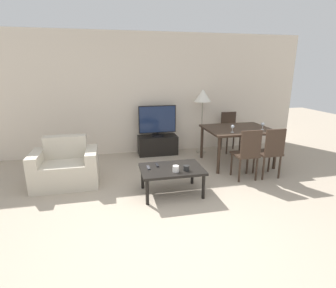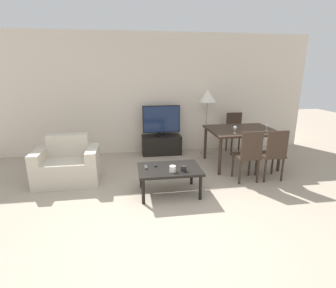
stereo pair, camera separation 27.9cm
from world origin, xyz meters
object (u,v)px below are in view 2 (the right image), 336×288
at_px(dining_chair_near_right, 273,152).
at_px(wine_glass_center, 235,128).
at_px(armchair, 68,166).
at_px(cup_colored_far, 183,168).
at_px(floor_lamp, 207,98).
at_px(dining_chair_near, 248,154).
at_px(remote_secondary, 146,167).
at_px(remote_primary, 155,165).
at_px(tv, 161,121).
at_px(dining_chair_far, 235,131).
at_px(dining_table, 241,133).
at_px(wine_glass_left, 267,126).
at_px(coffee_table, 169,171).
at_px(cup_white_near, 173,169).
at_px(tv_stand, 162,145).

bearing_deg(dining_chair_near_right, wine_glass_center, 133.60).
distance_m(armchair, cup_colored_far, 2.07).
xyz_separation_m(armchair, floor_lamp, (2.86, 1.23, 0.99)).
bearing_deg(floor_lamp, dining_chair_near_right, -67.88).
relative_size(dining_chair_near, remote_secondary, 6.19).
xyz_separation_m(dining_chair_near, remote_secondary, (-1.77, -0.17, -0.08)).
distance_m(remote_primary, remote_secondary, 0.17).
height_order(tv, floor_lamp, floor_lamp).
distance_m(dining_chair_far, remote_secondary, 2.90).
height_order(dining_table, cup_colored_far, dining_table).
xyz_separation_m(remote_primary, wine_glass_center, (1.57, 0.62, 0.41)).
xyz_separation_m(armchair, dining_chair_far, (3.55, 1.20, 0.22)).
xyz_separation_m(dining_table, wine_glass_left, (0.41, -0.23, 0.18)).
relative_size(dining_chair_near_right, remote_primary, 6.19).
height_order(dining_table, wine_glass_left, wine_glass_left).
distance_m(dining_chair_far, wine_glass_center, 1.30).
height_order(remote_primary, remote_secondary, same).
bearing_deg(dining_table, wine_glass_left, -29.13).
bearing_deg(remote_primary, dining_chair_far, 40.42).
xyz_separation_m(dining_chair_far, wine_glass_left, (0.18, -1.07, 0.33)).
bearing_deg(armchair, tv, 35.65).
height_order(dining_chair_near, floor_lamp, floor_lamp).
bearing_deg(tv, remote_secondary, -104.29).
xyz_separation_m(tv, dining_chair_far, (1.73, -0.10, -0.26)).
xyz_separation_m(dining_chair_near_right, cup_colored_far, (-1.68, -0.39, -0.05)).
bearing_deg(dining_chair_near_right, armchair, 172.31).
relative_size(dining_chair_near, remote_primary, 6.19).
relative_size(dining_chair_far, cup_colored_far, 10.22).
distance_m(dining_table, remote_primary, 2.08).
xyz_separation_m(dining_chair_near_right, remote_primary, (-2.08, -0.09, -0.08)).
bearing_deg(coffee_table, wine_glass_left, 22.46).
distance_m(dining_chair_near, dining_chair_far, 1.74).
bearing_deg(tv, cup_white_near, -92.99).
bearing_deg(tv_stand, remote_secondary, -104.27).
relative_size(remote_secondary, wine_glass_center, 1.03).
height_order(armchair, remote_primary, armchair).
bearing_deg(cup_white_near, remote_secondary, 148.93).
bearing_deg(dining_chair_near, tv_stand, 125.51).
bearing_deg(floor_lamp, wine_glass_center, -80.78).
distance_m(dining_chair_near, wine_glass_left, 0.95).
distance_m(dining_table, dining_chair_near, 0.88).
xyz_separation_m(dining_chair_far, remote_secondary, (-2.23, -1.85, -0.08)).
bearing_deg(tv, wine_glass_left, -31.49).
relative_size(dining_chair_near, cup_colored_far, 10.22).
relative_size(dining_chair_near, cup_white_near, 9.68).
distance_m(dining_chair_near, floor_lamp, 1.89).
distance_m(tv_stand, remote_secondary, 2.03).
bearing_deg(remote_primary, armchair, 158.88).
height_order(dining_chair_far, remote_primary, dining_chair_far).
bearing_deg(dining_chair_near_right, tv, 134.18).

